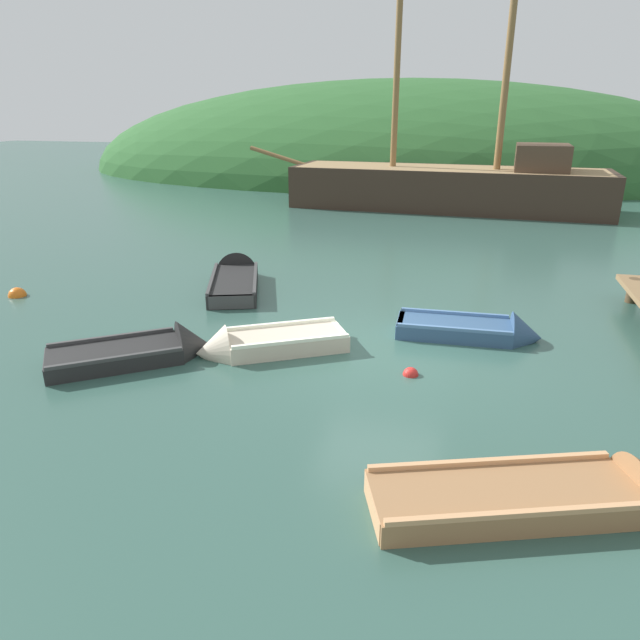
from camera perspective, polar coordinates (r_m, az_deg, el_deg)
The scene contains 10 objects.
ground_plane at distance 11.40m, azimuth 6.24°, elevation -2.95°, with size 120.00×120.00×0.00m, color #33564C.
shore_hill at distance 43.37m, azimuth 7.82°, elevation 14.30°, with size 46.41×25.08×12.59m, color #2D602D.
sailing_ship at distance 27.81m, azimuth 12.71°, elevation 12.10°, with size 16.88×4.48×11.63m.
rowboat_outer_left at distance 7.75m, azimuth 22.36°, elevation -16.02°, with size 4.05×2.31×1.01m.
rowboat_near_dock at distance 11.42m, azimuth -16.86°, elevation -3.24°, with size 3.07×2.67×1.10m.
rowboat_portside at distance 11.28m, azimuth -5.74°, elevation -2.61°, with size 3.03×2.33×1.00m.
rowboat_far at distance 12.35m, azimuth 15.36°, elevation -1.25°, with size 2.94×1.13×1.01m.
rowboat_center at distance 15.63m, azimuth -8.37°, elevation 3.91°, with size 2.27×3.79×1.11m.
buoy_orange at distance 16.42m, azimuth -27.75°, elevation 2.12°, with size 0.44×0.44×0.44m, color orange.
buoy_red at distance 10.43m, azimuth 8.95°, elevation -5.38°, with size 0.28×0.28×0.28m, color red.
Camera 1 is at (1.35, -10.38, 4.50)m, focal length 32.33 mm.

